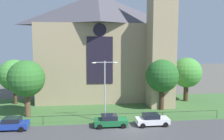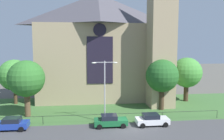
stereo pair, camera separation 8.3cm
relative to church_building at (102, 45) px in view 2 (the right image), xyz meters
The scene contains 13 objects.
ground 12.63m from the church_building, 74.36° to the right, with size 160.00×160.00×0.00m, color #56544C.
road_asphalt 21.76m from the church_building, 84.07° to the right, with size 120.00×8.00×0.01m, color #424244.
grass_verge 13.85m from the church_building, 77.69° to the right, with size 120.00×20.00×0.01m, color #3D6633.
church_building is the anchor object (origin of this frame).
iron_railing 17.31m from the church_building, 93.03° to the right, with size 32.06×0.07×1.13m.
tree_right_far 16.54m from the church_building, 16.91° to the right, with size 5.45×5.45×8.02m.
tree_right_near 13.84m from the church_building, 47.22° to the right, with size 5.18×5.18×8.06m.
tree_left_far 16.66m from the church_building, 168.22° to the right, with size 5.37×5.37×7.80m.
tree_left_near 16.50m from the church_building, 137.47° to the right, with size 5.24×5.24×8.16m.
streetlamp_near 15.53m from the church_building, 92.75° to the right, with size 3.37×0.26×8.26m.
parked_car_blue 22.31m from the church_building, 127.57° to the right, with size 4.22×2.05×1.51m.
parked_car_green 18.81m from the church_building, 90.45° to the right, with size 4.21×2.03×1.51m.
parked_car_white 19.66m from the church_building, 72.26° to the right, with size 4.22×2.06×1.51m.
Camera 2 is at (-5.01, -27.20, 10.38)m, focal length 36.82 mm.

